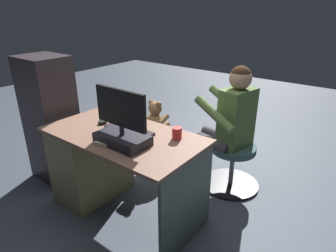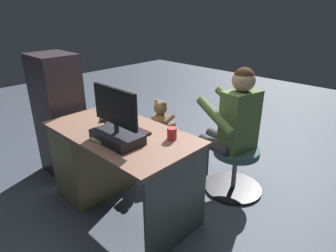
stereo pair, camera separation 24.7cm
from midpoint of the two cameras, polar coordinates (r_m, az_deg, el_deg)
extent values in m
plane|color=#414956|center=(2.87, -4.80, -12.25)|extent=(10.00, 10.00, 0.00)
cube|color=brown|center=(2.29, -11.93, -1.85)|extent=(1.26, 0.68, 0.03)
cube|color=olive|center=(2.75, -17.14, -6.46)|extent=(0.40, 0.63, 0.70)
cube|color=#47554A|center=(2.11, 0.31, -15.15)|extent=(0.02, 0.61, 0.70)
cube|color=black|center=(2.10, -12.23, -2.59)|extent=(0.38, 0.23, 0.07)
cylinder|color=#333338|center=(2.08, -12.38, -0.90)|extent=(0.04, 0.04, 0.06)
cube|color=black|center=(2.02, -12.77, 3.36)|extent=(0.45, 0.02, 0.26)
cube|color=black|center=(2.03, -12.47, 3.47)|extent=(0.41, 0.00, 0.24)
cube|color=black|center=(2.31, -10.69, -0.86)|extent=(0.42, 0.14, 0.02)
ellipsoid|color=#2A2E26|center=(2.50, -15.41, 0.79)|extent=(0.06, 0.10, 0.04)
cylinder|color=red|center=(2.13, -1.57, -1.50)|extent=(0.07, 0.07, 0.09)
cube|color=black|center=(2.40, -14.41, -0.29)|extent=(0.08, 0.16, 0.02)
cube|color=beige|center=(2.19, -12.91, -2.31)|extent=(0.29, 0.35, 0.02)
cylinder|color=black|center=(3.23, -4.55, -7.64)|extent=(0.49, 0.49, 0.03)
cylinder|color=gray|center=(3.14, -4.66, -4.70)|extent=(0.04, 0.04, 0.35)
cylinder|color=#464751|center=(3.05, -4.78, -1.29)|extent=(0.42, 0.42, 0.06)
ellipsoid|color=olive|center=(3.01, -4.85, 0.82)|extent=(0.17, 0.15, 0.18)
sphere|color=olive|center=(2.95, -4.94, 3.45)|extent=(0.14, 0.14, 0.14)
sphere|color=beige|center=(3.00, -4.18, 3.56)|extent=(0.05, 0.05, 0.05)
sphere|color=olive|center=(2.91, -4.27, 4.23)|extent=(0.06, 0.06, 0.06)
sphere|color=olive|center=(2.97, -5.67, 4.58)|extent=(0.06, 0.06, 0.06)
cylinder|color=olive|center=(2.96, -3.22, 1.28)|extent=(0.05, 0.14, 0.09)
cylinder|color=olive|center=(3.07, -5.68, 1.99)|extent=(0.05, 0.14, 0.09)
cylinder|color=olive|center=(3.07, -2.96, 0.10)|extent=(0.06, 0.11, 0.06)
cylinder|color=olive|center=(3.12, -4.23, 0.49)|extent=(0.06, 0.11, 0.06)
cylinder|color=black|center=(2.96, 9.70, -11.11)|extent=(0.54, 0.54, 0.03)
cylinder|color=gray|center=(2.86, 9.95, -7.99)|extent=(0.04, 0.04, 0.35)
cylinder|color=#3C5D5C|center=(2.76, 10.23, -4.33)|extent=(0.41, 0.41, 0.06)
cube|color=#59753D|center=(2.64, 10.68, 1.46)|extent=(0.26, 0.35, 0.54)
sphere|color=tan|center=(2.53, 11.27, 9.08)|extent=(0.19, 0.19, 0.19)
sphere|color=#3B2515|center=(2.53, 11.30, 9.50)|extent=(0.18, 0.18, 0.18)
cylinder|color=#59753D|center=(2.47, 6.19, 2.28)|extent=(0.43, 0.16, 0.25)
cylinder|color=#59753D|center=(2.83, 8.98, 4.78)|extent=(0.43, 0.16, 0.25)
cylinder|color=#39383F|center=(2.71, 6.16, -3.45)|extent=(0.37, 0.18, 0.11)
cylinder|color=#39383F|center=(2.88, 2.60, -7.01)|extent=(0.10, 0.10, 0.43)
cylinder|color=#39383F|center=(2.86, 7.38, -2.04)|extent=(0.37, 0.18, 0.11)
cylinder|color=#39383F|center=(3.02, 3.94, -5.51)|extent=(0.10, 0.10, 0.43)
cube|color=#2F272C|center=(3.06, -24.08, 1.01)|extent=(0.44, 0.36, 1.22)
camera|label=1|loc=(0.12, -92.86, -1.20)|focal=31.18mm
camera|label=2|loc=(0.12, 87.14, 1.20)|focal=31.18mm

